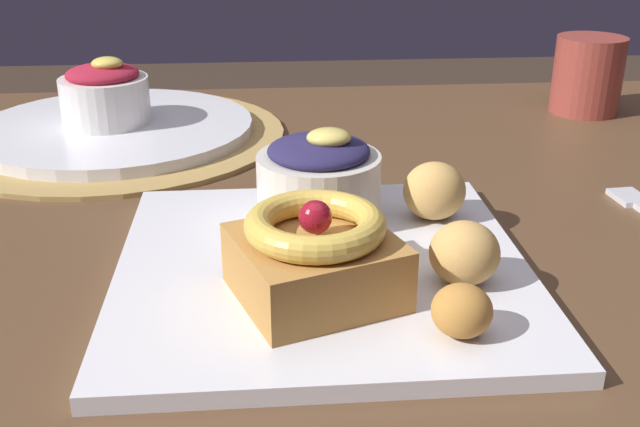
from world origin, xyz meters
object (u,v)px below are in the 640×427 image
front_plate (322,269)px  fritter_back (462,311)px  berry_ramekin (319,179)px  back_ramekin (105,94)px  cake_slice (315,255)px  coffee_mug (588,75)px  fritter_middle (464,253)px  fritter_front (434,191)px  back_plate (115,128)px

front_plate → fritter_back: 0.13m
berry_ramekin → back_ramekin: 0.33m
cake_slice → coffee_mug: coffee_mug is taller
front_plate → fritter_middle: 0.10m
fritter_back → coffee_mug: (0.28, 0.49, 0.02)m
front_plate → berry_ramekin: 0.09m
fritter_front → back_ramekin: back_ramekin is taller
back_ramekin → coffee_mug: 0.56m
fritter_front → back_ramekin: size_ratio=0.52×
fritter_middle → berry_ramekin: bearing=127.6°
cake_slice → fritter_back: cake_slice is taller
cake_slice → coffee_mug: size_ratio=1.33×
front_plate → fritter_back: bearing=-53.7°
fritter_front → fritter_back: 0.17m
cake_slice → coffee_mug: bearing=50.8°
front_plate → fritter_front: (0.09, 0.07, 0.03)m
fritter_middle → fritter_back: fritter_middle is taller
back_plate → back_ramekin: (-0.01, 0.00, 0.04)m
berry_ramekin → fritter_front: (0.09, -0.01, -0.01)m
fritter_middle → cake_slice: bearing=-174.2°
back_plate → coffee_mug: (0.55, 0.06, 0.03)m
back_plate → coffee_mug: coffee_mug is taller
fritter_back → back_ramekin: 0.52m
fritter_middle → fritter_back: 0.06m
fritter_front → fritter_middle: (-0.00, -0.11, -0.00)m
berry_ramekin → coffee_mug: size_ratio=1.07×
coffee_mug → back_ramekin: bearing=-174.0°
coffee_mug → berry_ramekin: bearing=-137.5°
fritter_back → coffee_mug: coffee_mug is taller
cake_slice → fritter_front: cake_slice is taller
berry_ramekin → back_plate: berry_ramekin is taller
back_plate → berry_ramekin: bearing=-52.1°
berry_ramekin → fritter_front: 0.09m
front_plate → cake_slice: (-0.01, -0.05, 0.04)m
fritter_front → back_ramekin: bearing=138.1°
fritter_back → berry_ramekin: bearing=111.6°
fritter_back → coffee_mug: size_ratio=0.40×
cake_slice → fritter_front: size_ratio=2.46×
fritter_middle → fritter_back: (-0.02, -0.06, -0.01)m
fritter_middle → coffee_mug: bearing=58.8°
front_plate → coffee_mug: bearing=48.3°
berry_ramekin → front_plate: bearing=-92.8°
fritter_back → fritter_front: bearing=83.0°
cake_slice → berry_ramekin: (0.01, 0.12, 0.00)m
back_ramekin → coffee_mug: size_ratio=1.04×
fritter_middle → back_plate: bearing=127.8°
front_plate → berry_ramekin: bearing=87.2°
back_plate → coffee_mug: bearing=6.1°
front_plate → cake_slice: bearing=-100.1°
fritter_back → back_ramekin: back_ramekin is taller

